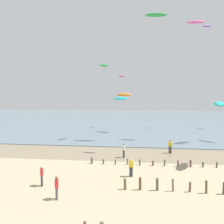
% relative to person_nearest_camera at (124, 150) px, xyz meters
% --- Properties ---
extents(wet_sand_strip, '(120.00, 7.44, 0.01)m').
position_rel_person_nearest_camera_xyz_m(wet_sand_strip, '(-0.33, 1.80, -0.91)').
color(wet_sand_strip, '#84755B').
rests_on(wet_sand_strip, ground).
extents(sea, '(160.00, 70.00, 0.10)m').
position_rel_person_nearest_camera_xyz_m(sea, '(-0.33, 40.52, -0.87)').
color(sea, slate).
rests_on(sea, ground).
extents(groyne_far, '(22.29, 0.32, 0.71)m').
position_rel_person_nearest_camera_xyz_m(groyne_far, '(8.10, -2.95, -0.61)').
color(groyne_far, brown).
rests_on(groyne_far, ground).
extents(person_nearest_camera, '(0.35, 0.53, 1.71)m').
position_rel_person_nearest_camera_xyz_m(person_nearest_camera, '(0.00, 0.00, 0.00)').
color(person_nearest_camera, '#383842').
rests_on(person_nearest_camera, ground).
extents(person_by_waterline, '(0.36, 0.52, 1.71)m').
position_rel_person_nearest_camera_xyz_m(person_by_waterline, '(-5.98, -10.11, 0.00)').
color(person_by_waterline, '#383842').
rests_on(person_by_waterline, ground).
extents(person_left_flank, '(0.45, 0.41, 1.71)m').
position_rel_person_nearest_camera_xyz_m(person_left_flank, '(1.22, -6.79, 0.00)').
color(person_left_flank, '#383842').
rests_on(person_left_flank, ground).
extents(person_right_flank, '(0.48, 0.39, 1.71)m').
position_rel_person_nearest_camera_xyz_m(person_right_flank, '(5.64, 2.89, 0.00)').
color(person_right_flank, '#232328').
rests_on(person_right_flank, ground).
extents(person_trailing_behind, '(0.29, 0.56, 1.71)m').
position_rel_person_nearest_camera_xyz_m(person_trailing_behind, '(-3.85, -12.56, 0.00)').
color(person_trailing_behind, '#4C4C56').
rests_on(person_trailing_behind, ground).
extents(kite_aloft_0, '(2.12, 3.37, 0.66)m').
position_rel_person_nearest_camera_xyz_m(kite_aloft_0, '(10.02, -2.33, 5.60)').
color(kite_aloft_0, '#19B2B7').
extents(kite_aloft_3, '(2.19, 1.37, 0.36)m').
position_rel_person_nearest_camera_xyz_m(kite_aloft_3, '(14.96, 27.23, 20.36)').
color(kite_aloft_3, purple).
extents(kite_aloft_4, '(2.92, 1.18, 0.62)m').
position_rel_person_nearest_camera_xyz_m(kite_aloft_4, '(10.13, 12.68, 17.66)').
color(kite_aloft_4, '#E54C99').
extents(kite_aloft_5, '(1.88, 0.85, 0.51)m').
position_rel_person_nearest_camera_xyz_m(kite_aloft_5, '(-0.63, 2.61, 5.99)').
color(kite_aloft_5, '#19B2B7').
extents(kite_aloft_7, '(3.42, 1.36, 0.70)m').
position_rel_person_nearest_camera_xyz_m(kite_aloft_7, '(4.00, 11.27, 18.57)').
color(kite_aloft_7, green).
extents(kite_aloft_9, '(3.52, 3.23, 0.75)m').
position_rel_person_nearest_camera_xyz_m(kite_aloft_9, '(-1.56, 18.83, 6.26)').
color(kite_aloft_9, orange).
extents(kite_aloft_10, '(1.89, 1.92, 0.39)m').
position_rel_person_nearest_camera_xyz_m(kite_aloft_10, '(-2.46, 25.19, 10.04)').
color(kite_aloft_10, '#E54C99').
extents(kite_aloft_11, '(1.51, 2.48, 0.50)m').
position_rel_person_nearest_camera_xyz_m(kite_aloft_11, '(-4.09, 11.21, 11.01)').
color(kite_aloft_11, green).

